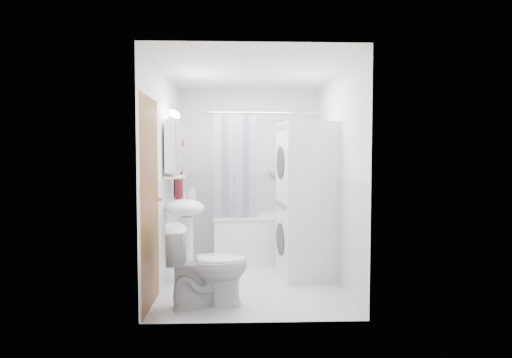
{
  "coord_description": "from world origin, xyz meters",
  "views": [
    {
      "loc": [
        -0.12,
        -4.93,
        1.44
      ],
      "look_at": [
        0.06,
        0.15,
        1.17
      ],
      "focal_mm": 30.0,
      "sensor_mm": 36.0,
      "label": 1
    }
  ],
  "objects_px": {
    "washer_dryer": "(308,200)",
    "toilet": "(207,266)",
    "bathtub": "(276,235)",
    "sink": "(186,221)"
  },
  "relations": [
    {
      "from": "sink",
      "to": "washer_dryer",
      "type": "distance_m",
      "value": 1.46
    },
    {
      "from": "bathtub",
      "to": "sink",
      "type": "height_order",
      "value": "sink"
    },
    {
      "from": "washer_dryer",
      "to": "toilet",
      "type": "xyz_separation_m",
      "value": [
        -1.13,
        -0.97,
        -0.53
      ]
    },
    {
      "from": "bathtub",
      "to": "toilet",
      "type": "distance_m",
      "value": 1.95
    },
    {
      "from": "bathtub",
      "to": "toilet",
      "type": "bearing_deg",
      "value": -114.69
    },
    {
      "from": "bathtub",
      "to": "washer_dryer",
      "type": "height_order",
      "value": "washer_dryer"
    },
    {
      "from": "washer_dryer",
      "to": "toilet",
      "type": "distance_m",
      "value": 1.58
    },
    {
      "from": "sink",
      "to": "washer_dryer",
      "type": "height_order",
      "value": "washer_dryer"
    },
    {
      "from": "sink",
      "to": "toilet",
      "type": "height_order",
      "value": "sink"
    },
    {
      "from": "sink",
      "to": "toilet",
      "type": "bearing_deg",
      "value": -69.56
    }
  ]
}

